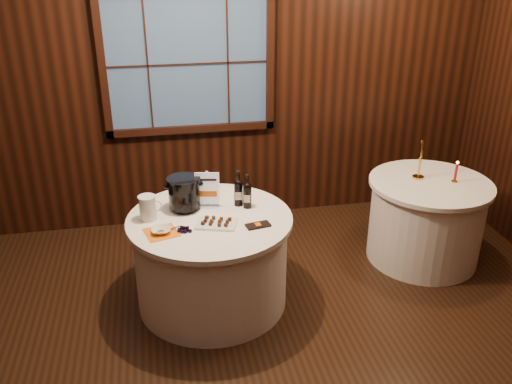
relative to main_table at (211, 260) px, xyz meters
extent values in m
cube|color=black|center=(0.00, 1.50, 1.11)|extent=(6.00, 0.02, 3.00)
cube|color=#3A547A|center=(0.00, 1.47, 1.26)|extent=(1.50, 0.01, 1.20)
cylinder|color=white|center=(0.00, 0.00, -0.02)|extent=(1.20, 1.20, 0.73)
cylinder|color=white|center=(0.00, 0.00, 0.36)|extent=(1.28, 1.28, 0.04)
cylinder|color=white|center=(2.00, 0.30, -0.02)|extent=(1.00, 1.00, 0.73)
cylinder|color=white|center=(2.00, 0.30, 0.36)|extent=(1.08, 1.08, 0.04)
cube|color=silver|center=(0.01, 0.19, 0.39)|extent=(0.18, 0.12, 0.02)
cube|color=silver|center=(0.01, 0.19, 0.54)|extent=(0.02, 0.02, 0.29)
cube|color=white|center=(0.01, 0.18, 0.54)|extent=(0.19, 0.04, 0.27)
cylinder|color=black|center=(0.25, 0.17, 0.48)|extent=(0.07, 0.07, 0.19)
sphere|color=black|center=(0.25, 0.17, 0.57)|extent=(0.07, 0.07, 0.07)
cylinder|color=black|center=(0.25, 0.17, 0.62)|extent=(0.03, 0.03, 0.09)
cylinder|color=black|center=(0.25, 0.17, 0.67)|extent=(0.03, 0.03, 0.02)
cube|color=beige|center=(0.25, 0.13, 0.48)|extent=(0.05, 0.01, 0.07)
cylinder|color=black|center=(0.32, 0.11, 0.47)|extent=(0.07, 0.07, 0.18)
sphere|color=black|center=(0.32, 0.11, 0.56)|extent=(0.07, 0.07, 0.07)
cylinder|color=black|center=(0.32, 0.11, 0.61)|extent=(0.03, 0.03, 0.08)
cylinder|color=black|center=(0.32, 0.11, 0.65)|extent=(0.03, 0.03, 0.02)
cube|color=beige|center=(0.32, 0.08, 0.47)|extent=(0.05, 0.01, 0.06)
cylinder|color=black|center=(-0.17, 0.17, 0.40)|extent=(0.19, 0.19, 0.03)
cylinder|color=black|center=(-0.17, 0.17, 0.52)|extent=(0.25, 0.25, 0.21)
cylinder|color=black|center=(-0.17, 0.17, 0.64)|extent=(0.26, 0.26, 0.02)
cube|color=white|center=(0.03, -0.13, 0.39)|extent=(0.34, 0.28, 0.02)
cube|color=black|center=(0.34, -0.21, 0.39)|extent=(0.20, 0.12, 0.02)
cylinder|color=#382A14|center=(-0.28, -0.17, 0.40)|extent=(0.07, 0.04, 0.03)
cylinder|color=silver|center=(-0.46, 0.06, 0.47)|extent=(0.12, 0.12, 0.18)
cylinder|color=silver|center=(-0.46, 0.06, 0.57)|extent=(0.14, 0.14, 0.01)
torus|color=silver|center=(-0.40, 0.06, 0.48)|extent=(0.09, 0.03, 0.09)
cube|color=orange|center=(-0.37, -0.18, 0.38)|extent=(0.28, 0.28, 0.00)
imported|color=white|center=(-0.37, -0.18, 0.40)|extent=(0.14, 0.14, 0.03)
cylinder|color=gold|center=(1.92, 0.40, 0.39)|extent=(0.10, 0.10, 0.02)
cylinder|color=gold|center=(1.92, 0.40, 0.56)|extent=(0.02, 0.02, 0.32)
cylinder|color=gold|center=(1.92, 0.40, 0.74)|extent=(0.05, 0.05, 0.03)
cylinder|color=gold|center=(2.19, 0.25, 0.39)|extent=(0.05, 0.05, 0.01)
cylinder|color=#B20D14|center=(2.19, 0.25, 0.48)|extent=(0.02, 0.02, 0.16)
sphere|color=#FFB23F|center=(2.19, 0.25, 0.57)|extent=(0.02, 0.02, 0.02)
camera|label=1|loc=(-0.36, -3.69, 2.30)|focal=38.00mm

